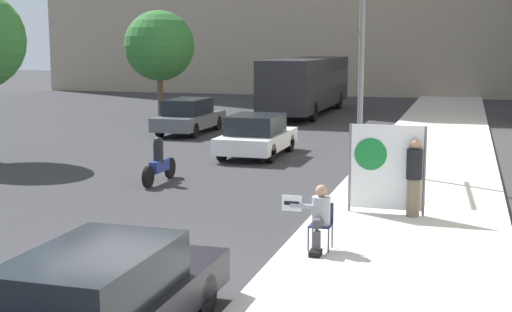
% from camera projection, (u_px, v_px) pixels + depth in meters
% --- Properties ---
extents(ground_plane, '(160.00, 160.00, 0.00)m').
position_uv_depth(ground_plane, '(140.00, 273.00, 12.08)').
color(ground_plane, '#303033').
extents(sidewalk_curb, '(4.17, 90.00, 0.13)m').
position_uv_depth(sidewalk_curb, '(432.00, 152.00, 25.12)').
color(sidewalk_curb, beige).
rests_on(sidewalk_curb, ground_plane).
extents(seated_protester, '(0.92, 0.77, 1.20)m').
position_uv_depth(seated_protester, '(319.00, 216.00, 12.88)').
color(seated_protester, '#474C56').
rests_on(seated_protester, sidewalk_curb).
extents(jogger_on_sidewalk, '(0.34, 0.34, 1.69)m').
position_uv_depth(jogger_on_sidewalk, '(414.00, 177.00, 15.38)').
color(jogger_on_sidewalk, '#756651').
rests_on(jogger_on_sidewalk, sidewalk_curb).
extents(pedestrian_behind, '(0.34, 0.34, 1.74)m').
position_uv_depth(pedestrian_behind, '(371.00, 158.00, 17.77)').
color(pedestrian_behind, '#334775').
rests_on(pedestrian_behind, sidewalk_curb).
extents(protest_banner, '(1.68, 0.06, 1.97)m').
position_uv_depth(protest_banner, '(386.00, 167.00, 15.61)').
color(protest_banner, slate).
rests_on(protest_banner, sidewalk_curb).
extents(traffic_light_pole, '(3.69, 3.45, 6.48)m').
position_uv_depth(traffic_light_pole, '(320.00, 21.00, 20.92)').
color(traffic_light_pole, slate).
rests_on(traffic_light_pole, sidewalk_curb).
extents(parked_car_curbside, '(1.75, 4.71, 1.39)m').
position_uv_depth(parked_car_curbside, '(100.00, 302.00, 8.81)').
color(parked_car_curbside, black).
rests_on(parked_car_curbside, ground_plane).
extents(car_on_road_nearest, '(1.90, 4.17, 1.44)m').
position_uv_depth(car_on_road_nearest, '(257.00, 135.00, 24.53)').
color(car_on_road_nearest, white).
rests_on(car_on_road_nearest, ground_plane).
extents(car_on_road_midblock, '(1.75, 4.59, 1.51)m').
position_uv_depth(car_on_road_midblock, '(189.00, 116.00, 30.72)').
color(car_on_road_midblock, '#565B60').
rests_on(car_on_road_midblock, ground_plane).
extents(city_bus_on_road, '(2.56, 11.83, 3.05)m').
position_uv_depth(city_bus_on_road, '(307.00, 82.00, 38.90)').
color(city_bus_on_road, '#232328').
rests_on(city_bus_on_road, ground_plane).
extents(motorcycle_on_road, '(0.28, 2.08, 1.30)m').
position_uv_depth(motorcycle_on_road, '(159.00, 163.00, 19.84)').
color(motorcycle_on_road, navy).
rests_on(motorcycle_on_road, ground_plane).
extents(street_tree_midblock, '(3.55, 3.55, 5.52)m').
position_uv_depth(street_tree_midblock, '(159.00, 46.00, 35.94)').
color(street_tree_midblock, brown).
rests_on(street_tree_midblock, ground_plane).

